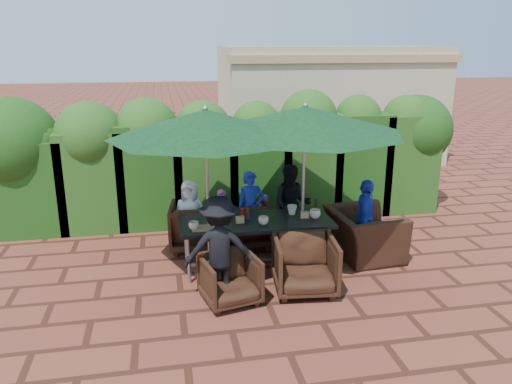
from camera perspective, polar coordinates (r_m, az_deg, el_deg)
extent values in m
plane|color=brown|center=(7.63, -0.36, -8.68)|extent=(80.00, 80.00, 0.00)
cube|color=black|center=(7.40, -0.01, -3.45)|extent=(2.25, 0.90, 0.05)
cube|color=gray|center=(7.62, -0.01, -7.72)|extent=(2.05, 0.05, 0.05)
cylinder|color=gray|center=(7.10, -7.69, -7.74)|extent=(0.05, 0.05, 0.70)
cylinder|color=gray|center=(7.75, -8.00, -5.64)|extent=(0.05, 0.05, 0.70)
cylinder|color=gray|center=(7.47, 8.28, -6.51)|extent=(0.05, 0.05, 0.70)
cylinder|color=gray|center=(8.08, 6.68, -4.62)|extent=(0.05, 0.05, 0.70)
cylinder|color=gray|center=(7.53, -5.29, -9.01)|extent=(0.44, 0.44, 0.03)
cylinder|color=gray|center=(7.10, -5.54, -0.35)|extent=(0.04, 0.04, 2.40)
cone|color=black|center=(6.87, -5.78, 7.81)|extent=(2.71, 2.71, 0.38)
sphere|color=gray|center=(6.85, -5.82, 9.47)|extent=(0.08, 0.08, 0.08)
cylinder|color=gray|center=(7.84, 5.18, -7.91)|extent=(0.44, 0.44, 0.03)
cylinder|color=gray|center=(7.43, 5.41, 0.43)|extent=(0.04, 0.04, 2.40)
cone|color=black|center=(7.22, 5.63, 8.24)|extent=(2.90, 2.90, 0.38)
sphere|color=gray|center=(7.19, 5.68, 9.81)|extent=(0.08, 0.08, 0.08)
imported|color=black|center=(8.25, -6.88, -3.63)|extent=(0.91, 0.87, 0.85)
imported|color=black|center=(8.33, -1.45, -3.37)|extent=(0.88, 0.84, 0.84)
imported|color=black|center=(8.62, 4.70, -3.10)|extent=(0.86, 0.83, 0.73)
imported|color=black|center=(6.57, -2.99, -9.68)|extent=(0.82, 0.79, 0.71)
imported|color=black|center=(6.84, 5.63, -8.00)|extent=(0.90, 0.85, 0.85)
imported|color=black|center=(8.04, 12.31, -3.87)|extent=(0.83, 1.20, 1.00)
imported|color=white|center=(8.25, -7.51, -2.57)|extent=(0.65, 0.51, 1.14)
imported|color=#2137B2|center=(8.31, -0.61, -1.89)|extent=(0.46, 0.38, 1.26)
imported|color=black|center=(8.39, 4.11, -1.39)|extent=(0.73, 0.56, 1.35)
imported|color=black|center=(6.51, -4.18, -6.48)|extent=(0.94, 0.50, 1.42)
imported|color=#2137B2|center=(7.98, 12.33, -3.04)|extent=(0.61, 0.83, 1.27)
imported|color=#DC4DA2|center=(8.49, -3.85, -2.72)|extent=(0.33, 0.28, 0.91)
imported|color=#954DA7|center=(8.52, 1.06, -2.97)|extent=(0.33, 0.28, 0.81)
imported|color=#268D3B|center=(11.53, 4.42, 4.89)|extent=(1.70, 1.64, 1.87)
imported|color=#DC4DA2|center=(12.05, 7.50, 4.77)|extent=(0.83, 0.54, 1.65)
imported|color=gray|center=(12.33, 10.87, 5.31)|extent=(1.28, 1.06, 1.83)
imported|color=beige|center=(7.07, -7.12, -3.82)|extent=(0.15, 0.15, 0.12)
imported|color=beige|center=(7.37, -4.53, -2.79)|extent=(0.15, 0.15, 0.14)
imported|color=beige|center=(7.21, 0.84, -3.27)|extent=(0.15, 0.15, 0.12)
imported|color=beige|center=(7.64, 4.14, -2.05)|extent=(0.15, 0.15, 0.14)
imported|color=beige|center=(7.52, 6.77, -2.50)|extent=(0.17, 0.17, 0.13)
cylinder|color=#B20C0A|center=(7.42, -1.57, -2.49)|extent=(0.04, 0.04, 0.17)
cylinder|color=#4C230C|center=(7.42, -0.96, -2.48)|extent=(0.04, 0.04, 0.17)
cube|color=#AA7C52|center=(7.10, -5.94, -4.11)|extent=(0.35, 0.25, 0.02)
cube|color=tan|center=(7.27, -1.85, -3.18)|extent=(0.12, 0.06, 0.10)
cube|color=tan|center=(7.51, 5.59, -2.60)|extent=(0.12, 0.06, 0.10)
cube|color=#16350E|center=(9.67, -23.89, 0.62)|extent=(1.15, 0.95, 1.67)
sphere|color=#16350E|center=(9.51, -24.40, 4.89)|extent=(1.06, 1.06, 1.06)
cube|color=#16350E|center=(9.47, -18.05, 1.34)|extent=(1.15, 0.95, 1.80)
sphere|color=#16350E|center=(9.31, -18.49, 6.10)|extent=(1.22, 1.22, 1.22)
cube|color=#16350E|center=(9.38, -12.02, 1.97)|extent=(1.15, 0.95, 1.90)
sphere|color=#16350E|center=(9.21, -12.33, 7.11)|extent=(1.11, 1.11, 1.11)
cube|color=#16350E|center=(9.41, -5.92, 2.17)|extent=(1.15, 0.95, 1.86)
sphere|color=#16350E|center=(9.24, -6.07, 7.17)|extent=(1.04, 1.04, 1.04)
cube|color=#16350E|center=(9.54, 0.08, 2.55)|extent=(1.15, 0.95, 1.89)
sphere|color=#16350E|center=(9.37, 0.08, 7.57)|extent=(0.93, 0.93, 0.93)
cube|color=#16350E|center=(9.76, 5.86, 3.12)|extent=(1.15, 0.95, 2.01)
sphere|color=#16350E|center=(9.59, 6.02, 8.38)|extent=(1.09, 1.09, 1.09)
cube|color=#16350E|center=(10.09, 11.32, 3.26)|extent=(1.15, 0.95, 1.98)
sphere|color=#16350E|center=(9.93, 11.61, 8.27)|extent=(0.90, 0.90, 0.90)
cube|color=#16350E|center=(10.51, 16.39, 3.33)|extent=(1.15, 0.95, 1.95)
sphere|color=#16350E|center=(10.35, 16.78, 8.04)|extent=(0.93, 0.93, 0.93)
sphere|color=#16350E|center=(9.68, -26.02, 5.03)|extent=(1.60, 1.60, 1.60)
sphere|color=#16350E|center=(10.62, 17.87, 6.79)|extent=(1.40, 1.40, 1.40)
cube|color=beige|center=(14.68, 8.26, 9.91)|extent=(6.00, 3.00, 3.20)
cube|color=tan|center=(13.23, 10.58, 14.74)|extent=(6.20, 0.25, 0.20)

